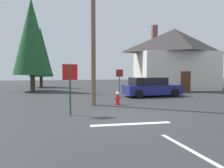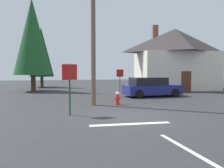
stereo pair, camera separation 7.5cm
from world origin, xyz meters
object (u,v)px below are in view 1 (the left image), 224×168
at_px(stop_sign_near, 70,78).
at_px(parked_car, 151,87).
at_px(fire_hydrant, 118,98).
at_px(utility_pole, 93,22).
at_px(house, 174,58).
at_px(pine_tree_mid_left, 41,52).
at_px(pine_tree_tall_left, 32,37).
at_px(stop_sign_far, 119,76).

relative_size(stop_sign_near, parked_car, 0.51).
bearing_deg(parked_car, fire_hydrant, -135.60).
relative_size(utility_pole, house, 1.04).
xyz_separation_m(fire_hydrant, house, (9.05, 9.60, 3.07)).
bearing_deg(pine_tree_mid_left, stop_sign_near, -81.91).
height_order(stop_sign_near, house, house).
height_order(utility_pole, pine_tree_tall_left, utility_pole).
height_order(stop_sign_near, fire_hydrant, stop_sign_near).
xyz_separation_m(stop_sign_near, house, (12.01, 12.13, 1.75)).
bearing_deg(pine_tree_tall_left, stop_sign_near, -76.84).
distance_m(parked_car, pine_tree_tall_left, 12.78).
bearing_deg(pine_tree_tall_left, house, -3.35).
bearing_deg(parked_car, pine_tree_mid_left, 127.12).
bearing_deg(pine_tree_mid_left, house, -23.51).
distance_m(stop_sign_near, house, 17.16).
bearing_deg(utility_pole, stop_sign_near, -118.86).
bearing_deg(stop_sign_far, parked_car, -67.28).
xyz_separation_m(stop_sign_near, pine_tree_mid_left, (-2.63, 18.50, 2.63)).
bearing_deg(parked_car, stop_sign_far, 112.72).
relative_size(stop_sign_far, parked_car, 0.47).
distance_m(utility_pole, pine_tree_tall_left, 11.24).
bearing_deg(stop_sign_far, utility_pole, -116.52).
bearing_deg(stop_sign_near, parked_car, 42.74).
distance_m(fire_hydrant, pine_tree_tall_left, 13.08).
relative_size(fire_hydrant, stop_sign_far, 0.37).
xyz_separation_m(stop_sign_far, pine_tree_mid_left, (-7.74, 8.54, 2.79)).
bearing_deg(pine_tree_mid_left, utility_pole, -75.26).
bearing_deg(utility_pole, stop_sign_far, 63.48).
bearing_deg(stop_sign_far, pine_tree_tall_left, 159.46).
height_order(fire_hydrant, pine_tree_tall_left, pine_tree_tall_left).
bearing_deg(pine_tree_tall_left, parked_car, -35.05).
height_order(fire_hydrant, utility_pole, utility_pole).
xyz_separation_m(parked_car, pine_tree_tall_left, (-9.73, 6.83, 4.68)).
distance_m(stop_sign_far, parked_car, 4.17).
distance_m(stop_sign_near, fire_hydrant, 4.11).
bearing_deg(fire_hydrant, utility_pole, 171.44).
height_order(stop_sign_near, pine_tree_tall_left, pine_tree_tall_left).
bearing_deg(stop_sign_near, utility_pole, 61.14).
bearing_deg(stop_sign_near, pine_tree_tall_left, 103.16).
height_order(stop_sign_near, pine_tree_mid_left, pine_tree_mid_left).
relative_size(utility_pole, stop_sign_far, 4.37).
xyz_separation_m(fire_hydrant, parked_car, (3.73, 3.65, 0.34)).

